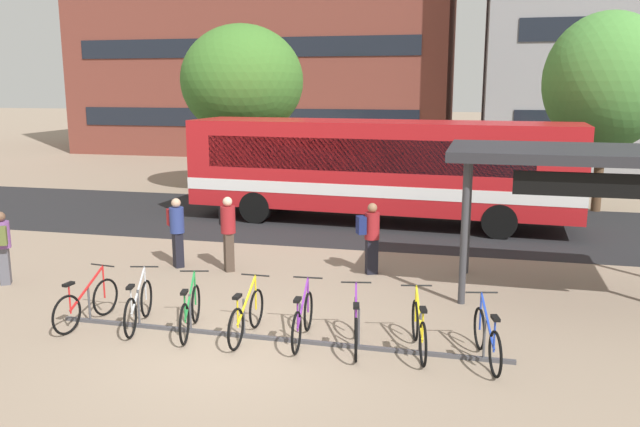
% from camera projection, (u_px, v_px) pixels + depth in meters
% --- Properties ---
extents(ground, '(200.00, 200.00, 0.00)m').
position_uv_depth(ground, '(233.00, 353.00, 10.37)').
color(ground, gray).
extents(bus_lane_asphalt, '(80.00, 7.20, 0.01)m').
position_uv_depth(bus_lane_asphalt, '(351.00, 221.00, 20.45)').
color(bus_lane_asphalt, '#232326').
rests_on(bus_lane_asphalt, ground).
extents(city_bus, '(12.15, 3.26, 3.20)m').
position_uv_depth(city_bus, '(381.00, 167.00, 19.89)').
color(city_bus, red).
rests_on(city_bus, ground).
extents(bike_rack, '(8.01, 0.15, 0.70)m').
position_uv_depth(bike_rack, '(272.00, 335.00, 10.87)').
color(bike_rack, '#47474C').
rests_on(bike_rack, ground).
extents(parked_bicycle_red_0, '(0.52, 1.72, 0.99)m').
position_uv_depth(parked_bicycle_red_0, '(87.00, 304.00, 11.55)').
color(parked_bicycle_red_0, black).
rests_on(parked_bicycle_red_0, ground).
extents(parked_bicycle_silver_1, '(0.58, 1.69, 0.99)m').
position_uv_depth(parked_bicycle_silver_1, '(139.00, 306.00, 11.42)').
color(parked_bicycle_silver_1, black).
rests_on(parked_bicycle_silver_1, ground).
extents(parked_bicycle_green_2, '(0.59, 1.69, 0.99)m').
position_uv_depth(parked_bicycle_green_2, '(190.00, 312.00, 11.14)').
color(parked_bicycle_green_2, black).
rests_on(parked_bicycle_green_2, ground).
extents(parked_bicycle_yellow_3, '(0.52, 1.72, 0.99)m').
position_uv_depth(parked_bicycle_yellow_3, '(246.00, 317.00, 10.91)').
color(parked_bicycle_yellow_3, black).
rests_on(parked_bicycle_yellow_3, ground).
extents(parked_bicycle_purple_4, '(0.52, 1.72, 0.99)m').
position_uv_depth(parked_bicycle_purple_4, '(303.00, 320.00, 10.76)').
color(parked_bicycle_purple_4, black).
rests_on(parked_bicycle_purple_4, ground).
extents(parked_bicycle_purple_5, '(0.52, 1.70, 0.99)m').
position_uv_depth(parked_bicycle_purple_5, '(356.00, 326.00, 10.48)').
color(parked_bicycle_purple_5, black).
rests_on(parked_bicycle_purple_5, ground).
extents(parked_bicycle_yellow_6, '(0.55, 1.70, 0.99)m').
position_uv_depth(parked_bicycle_yellow_6, '(419.00, 330.00, 10.31)').
color(parked_bicycle_yellow_6, black).
rests_on(parked_bicycle_yellow_6, ground).
extents(parked_bicycle_blue_7, '(0.57, 1.69, 0.99)m').
position_uv_depth(parked_bicycle_blue_7, '(487.00, 339.00, 9.95)').
color(parked_bicycle_blue_7, black).
rests_on(parked_bicycle_blue_7, ground).
extents(transit_shelter, '(5.58, 3.13, 3.05)m').
position_uv_depth(transit_shelter, '(591.00, 159.00, 12.59)').
color(transit_shelter, '#38383D').
rests_on(transit_shelter, ground).
extents(commuter_olive_pack_0, '(0.53, 0.61, 1.62)m').
position_uv_depth(commuter_olive_pack_0, '(2.00, 243.00, 13.76)').
color(commuter_olive_pack_0, '#565660').
rests_on(commuter_olive_pack_0, ground).
extents(commuter_navy_pack_1, '(0.60, 0.51, 1.66)m').
position_uv_depth(commuter_navy_pack_1, '(370.00, 234.00, 14.54)').
color(commuter_navy_pack_1, black).
rests_on(commuter_navy_pack_1, ground).
extents(commuter_black_pack_2, '(0.55, 0.60, 1.76)m').
position_uv_depth(commuter_black_pack_2, '(228.00, 228.00, 14.79)').
color(commuter_black_pack_2, '#47382D').
rests_on(commuter_black_pack_2, ground).
extents(commuter_red_pack_3, '(0.58, 0.59, 1.67)m').
position_uv_depth(commuter_red_pack_3, '(177.00, 227.00, 15.13)').
color(commuter_red_pack_3, black).
rests_on(commuter_red_pack_3, ground).
extents(street_tree_0, '(4.85, 4.85, 6.67)m').
position_uv_depth(street_tree_0, '(242.00, 81.00, 25.28)').
color(street_tree_0, brown).
rests_on(street_tree_0, ground).
extents(street_tree_1, '(4.13, 4.13, 6.71)m').
position_uv_depth(street_tree_1, '(607.00, 82.00, 21.24)').
color(street_tree_1, brown).
rests_on(street_tree_1, ground).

